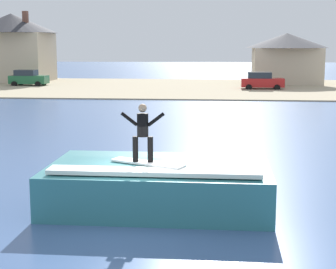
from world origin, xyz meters
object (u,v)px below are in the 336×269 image
Objects in this scene: surfboard at (147,163)px; wave_crest at (159,185)px; house_with_chimney at (12,43)px; house_gabled_white at (286,56)px; car_near_shore at (28,78)px; car_far_shore at (262,81)px; surfer at (143,130)px.

wave_crest is at bearing 64.41° from surfboard.
house_gabled_white is at bearing -1.74° from house_with_chimney.
car_near_shore is 9.06m from house_with_chimney.
house_with_chimney reaches higher than surfboard.
car_far_shore is 0.39× the size of house_with_chimney.
house_gabled_white is at bearing 79.26° from surfer.
surfer is at bearing -100.74° from house_gabled_white.
house_gabled_white is at bearing 11.38° from car_near_shore.
surfboard is 49.51m from car_near_shore.
wave_crest is 42.89m from car_far_shore.
surfer is at bearing -124.87° from wave_crest.
surfer is 49.49m from car_near_shore.
wave_crest is at bearing 55.13° from surfer.
car_far_shore is at bearing 81.61° from surfer.
wave_crest is 1.56× the size of car_near_shore.
house_with_chimney reaches higher than house_gabled_white.
surfboard is 0.23× the size of house_gabled_white.
house_gabled_white is (33.66, -1.02, -1.45)m from house_with_chimney.
house_with_chimney is (-23.92, 52.37, 2.42)m from surfer.
car_near_shore is at bearing -57.62° from house_with_chimney.
house_with_chimney is at bearing 114.55° from surfer.
car_far_shore is 31.91m from house_with_chimney.
surfboard is at bearing -65.33° from house_with_chimney.
car_near_shore is at bearing -168.62° from house_gabled_white.
wave_crest is 3.90× the size of surfer.
house_gabled_white reaches higher than surfboard.
surfer is 0.15× the size of house_with_chimney.
car_far_shore is at bearing 81.77° from surfboard.
surfboard reaches higher than wave_crest.
wave_crest is 2.90× the size of surfboard.
surfer reaches higher than wave_crest.
car_near_shore is at bearing 174.66° from car_far_shore.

